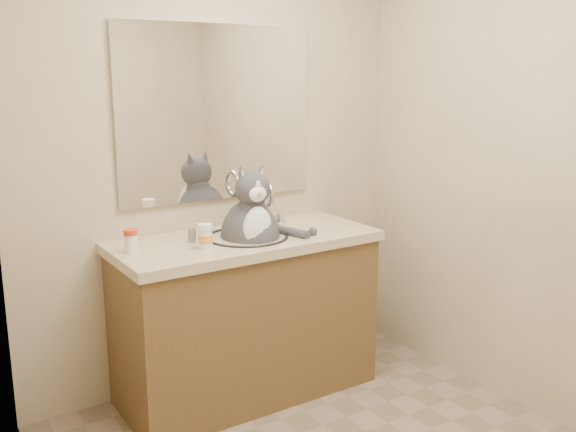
# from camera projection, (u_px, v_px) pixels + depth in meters

# --- Properties ---
(room) EXTENTS (2.22, 2.52, 2.42)m
(room) POSITION_uv_depth(u_px,v_px,m) (372.00, 199.00, 2.37)
(room) COLOR gray
(room) RESTS_ON ground
(vanity) EXTENTS (1.34, 0.59, 1.12)m
(vanity) POSITION_uv_depth(u_px,v_px,m) (246.00, 312.00, 3.32)
(vanity) COLOR brown
(vanity) RESTS_ON ground
(mirror) EXTENTS (1.10, 0.02, 0.90)m
(mirror) POSITION_uv_depth(u_px,v_px,m) (218.00, 113.00, 3.32)
(mirror) COLOR white
(mirror) RESTS_ON room
(shower_curtain) EXTENTS (0.02, 1.30, 1.93)m
(shower_curtain) POSITION_uv_depth(u_px,v_px,m) (81.00, 286.00, 1.92)
(shower_curtain) COLOR beige
(shower_curtain) RESTS_ON ground
(cat) EXTENTS (0.41, 0.39, 0.58)m
(cat) POSITION_uv_depth(u_px,v_px,m) (251.00, 232.00, 3.21)
(cat) COLOR #434347
(cat) RESTS_ON vanity
(pill_bottle_redcap) EXTENTS (0.07, 0.07, 0.11)m
(pill_bottle_redcap) POSITION_uv_depth(u_px,v_px,m) (131.00, 241.00, 2.93)
(pill_bottle_redcap) COLOR white
(pill_bottle_redcap) RESTS_ON vanity
(pill_bottle_orange) EXTENTS (0.08, 0.08, 0.12)m
(pill_bottle_orange) POSITION_uv_depth(u_px,v_px,m) (205.00, 237.00, 3.00)
(pill_bottle_orange) COLOR white
(pill_bottle_orange) RESTS_ON vanity
(grey_canister) EXTENTS (0.04, 0.04, 0.06)m
(grey_canister) POSITION_uv_depth(u_px,v_px,m) (192.00, 236.00, 3.12)
(grey_canister) COLOR slate
(grey_canister) RESTS_ON vanity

